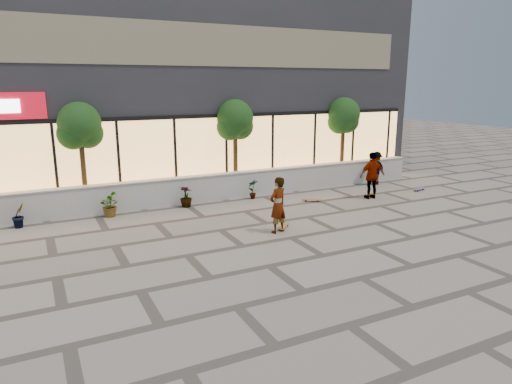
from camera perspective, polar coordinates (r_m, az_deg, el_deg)
name	(u,v)px	position (r m, az deg, el deg)	size (l,w,h in m)	color
ground	(270,266)	(11.77, 1.70, -9.25)	(80.00, 80.00, 0.00)	gray
planter_wall	(184,190)	(17.80, -9.00, 0.23)	(22.00, 0.42, 1.04)	#B9B8B0
retail_building	(145,90)	(22.64, -13.70, 12.32)	(24.00, 9.17, 8.50)	#27282D
shrub_b	(19,215)	(16.54, -27.53, -2.60)	(0.45, 0.36, 0.81)	#133B17
shrub_c	(109,205)	(16.68, -17.92, -1.58)	(0.73, 0.63, 0.81)	#133B17
shrub_d	(186,196)	(17.29, -8.74, -0.56)	(0.45, 0.45, 0.81)	#133B17
shrub_e	(253,189)	(18.30, -0.39, 0.38)	(0.43, 0.29, 0.81)	#133B17
tree_midwest	(80,128)	(17.40, -21.15, 7.42)	(1.60, 1.50, 3.92)	#473019
tree_mideast	(235,122)	(18.94, -2.64, 8.72)	(1.60, 1.50, 3.92)	#473019
tree_east	(344,118)	(21.76, 10.89, 9.10)	(1.60, 1.50, 3.92)	#473019
skater_center	(278,205)	(14.07, 2.75, -1.65)	(0.64, 0.42, 1.76)	white
skater_right_near	(372,176)	(18.83, 14.32, 2.01)	(1.11, 0.46, 1.89)	white
skater_right_far	(376,168)	(21.51, 14.74, 2.88)	(0.99, 0.57, 1.53)	maroon
skateboard_center	(283,226)	(14.68, 3.45, -4.27)	(0.70, 0.70, 0.10)	brown
skateboard_right_near	(312,200)	(18.07, 7.01, -0.96)	(0.74, 0.59, 0.09)	brown
skateboard_right_far	(419,189)	(21.01, 19.73, 0.37)	(0.77, 0.36, 0.09)	#56427A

